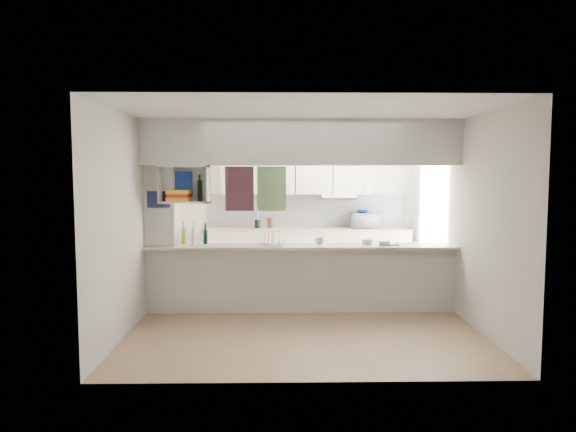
{
  "coord_description": "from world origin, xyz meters",
  "views": [
    {
      "loc": [
        -0.3,
        -6.92,
        1.91
      ],
      "look_at": [
        -0.17,
        0.5,
        1.28
      ],
      "focal_mm": 32.0,
      "sensor_mm": 36.0,
      "label": 1
    }
  ],
  "objects_px": {
    "dish_rack": "(271,240)",
    "wine_bottles": "(189,236)",
    "microwave": "(364,220)",
    "bowl": "(362,211)"
  },
  "relations": [
    {
      "from": "microwave",
      "to": "bowl",
      "type": "relative_size",
      "value": 2.15
    },
    {
      "from": "bowl",
      "to": "dish_rack",
      "type": "relative_size",
      "value": 0.63
    },
    {
      "from": "microwave",
      "to": "bowl",
      "type": "height_order",
      "value": "bowl"
    },
    {
      "from": "microwave",
      "to": "bowl",
      "type": "xyz_separation_m",
      "value": [
        -0.04,
        0.02,
        0.16
      ]
    },
    {
      "from": "dish_rack",
      "to": "bowl",
      "type": "bearing_deg",
      "value": 53.55
    },
    {
      "from": "bowl",
      "to": "wine_bottles",
      "type": "xyz_separation_m",
      "value": [
        -2.73,
        -2.08,
        -0.19
      ]
    },
    {
      "from": "dish_rack",
      "to": "wine_bottles",
      "type": "xyz_separation_m",
      "value": [
        -1.13,
        0.1,
        0.04
      ]
    },
    {
      "from": "microwave",
      "to": "bowl",
      "type": "distance_m",
      "value": 0.17
    },
    {
      "from": "microwave",
      "to": "dish_rack",
      "type": "relative_size",
      "value": 1.35
    },
    {
      "from": "dish_rack",
      "to": "microwave",
      "type": "bearing_deg",
      "value": 52.68
    }
  ]
}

